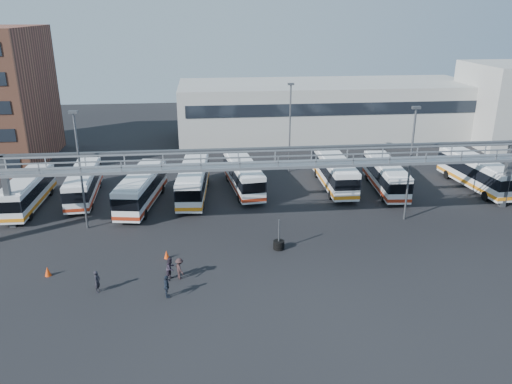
{
  "coord_description": "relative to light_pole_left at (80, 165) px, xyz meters",
  "views": [
    {
      "loc": [
        -5.64,
        -32.76,
        17.75
      ],
      "look_at": [
        -1.55,
        6.0,
        3.49
      ],
      "focal_mm": 35.0,
      "sensor_mm": 36.0,
      "label": 1
    }
  ],
  "objects": [
    {
      "name": "light_pole_left",
      "position": [
        0.0,
        0.0,
        0.0
      ],
      "size": [
        0.7,
        0.35,
        10.21
      ],
      "color": "#4C4F54",
      "rests_on": "ground"
    },
    {
      "name": "bus_4",
      "position": [
        14.19,
        8.18,
        -3.98
      ],
      "size": [
        3.67,
        10.62,
        3.16
      ],
      "rotation": [
        0.0,
        0.0,
        0.12
      ],
      "color": "silver",
      "rests_on": "ground"
    },
    {
      "name": "gantry",
      "position": [
        16.0,
        -2.13,
        -0.22
      ],
      "size": [
        51.4,
        5.15,
        7.1
      ],
      "color": "#919398",
      "rests_on": "ground"
    },
    {
      "name": "cone_left",
      "position": [
        -1.06,
        -8.18,
        -5.38
      ],
      "size": [
        0.45,
        0.45,
        0.7
      ],
      "primitive_type": "cone",
      "rotation": [
        0.0,
        0.0,
        0.02
      ],
      "color": "#EC410D",
      "rests_on": "ground"
    },
    {
      "name": "cone_right",
      "position": [
        7.16,
        -6.37,
        -5.41
      ],
      "size": [
        0.52,
        0.52,
        0.63
      ],
      "primitive_type": "cone",
      "rotation": [
        0.0,
        0.0,
        -0.38
      ],
      "color": "#EC410D",
      "rests_on": "ground"
    },
    {
      "name": "pedestrian_d",
      "position": [
        7.54,
        -11.91,
        -4.93
      ],
      "size": [
        0.55,
        0.99,
        1.59
      ],
      "primitive_type": "imported",
      "rotation": [
        0.0,
        0.0,
        1.75
      ],
      "color": "#1C2432",
      "rests_on": "ground"
    },
    {
      "name": "tire_stack",
      "position": [
        15.86,
        -5.72,
        -5.3
      ],
      "size": [
        0.88,
        0.88,
        2.51
      ],
      "color": "black",
      "rests_on": "ground"
    },
    {
      "name": "pedestrian_b",
      "position": [
        7.66,
        -9.5,
        -4.91
      ],
      "size": [
        0.94,
        1.0,
        1.64
      ],
      "primitive_type": "imported",
      "rotation": [
        0.0,
        0.0,
        1.04
      ],
      "color": "#2A222F",
      "rests_on": "ground"
    },
    {
      "name": "bus_7",
      "position": [
        28.85,
        6.51,
        -4.02
      ],
      "size": [
        3.11,
        10.31,
        3.09
      ],
      "rotation": [
        0.0,
        0.0,
        -0.08
      ],
      "color": "silver",
      "rests_on": "ground"
    },
    {
      "name": "bus_1",
      "position": [
        -1.71,
        7.3,
        -4.04
      ],
      "size": [
        2.94,
        10.17,
        3.05
      ],
      "rotation": [
        0.0,
        0.0,
        0.06
      ],
      "color": "silver",
      "rests_on": "ground"
    },
    {
      "name": "bus_3",
      "position": [
        9.08,
        6.65,
        -3.92
      ],
      "size": [
        3.3,
        10.9,
        3.26
      ],
      "rotation": [
        0.0,
        0.0,
        -0.08
      ],
      "color": "silver",
      "rests_on": "ground"
    },
    {
      "name": "bus_0",
      "position": [
        -6.47,
        5.5,
        -4.03
      ],
      "size": [
        2.45,
        10.14,
        3.07
      ],
      "rotation": [
        0.0,
        0.0,
        -0.01
      ],
      "color": "silver",
      "rests_on": "ground"
    },
    {
      "name": "light_pole_mid",
      "position": [
        28.0,
        -1.0,
        0.0
      ],
      "size": [
        0.7,
        0.35,
        10.21
      ],
      "color": "#4C4F54",
      "rests_on": "ground"
    },
    {
      "name": "ground",
      "position": [
        16.0,
        -8.0,
        -5.73
      ],
      "size": [
        140.0,
        140.0,
        0.0
      ],
      "primitive_type": "plane",
      "color": "black",
      "rests_on": "ground"
    },
    {
      "name": "light_pole_back",
      "position": [
        20.0,
        14.0,
        0.0
      ],
      "size": [
        0.7,
        0.35,
        10.21
      ],
      "color": "#4C4F54",
      "rests_on": "ground"
    },
    {
      "name": "bus_9",
      "position": [
        38.53,
        6.2,
        -3.9
      ],
      "size": [
        3.51,
        11.07,
        3.31
      ],
      "rotation": [
        0.0,
        0.0,
        0.09
      ],
      "color": "silver",
      "rests_on": "ground"
    },
    {
      "name": "pedestrian_c",
      "position": [
        8.29,
        -9.55,
        -4.95
      ],
      "size": [
        0.96,
        1.16,
        1.56
      ],
      "primitive_type": "imported",
      "rotation": [
        0.0,
        0.0,
        2.02
      ],
      "color": "#312121",
      "rests_on": "ground"
    },
    {
      "name": "warehouse",
      "position": [
        28.0,
        30.0,
        -1.73
      ],
      "size": [
        42.0,
        14.0,
        8.0
      ],
      "primitive_type": "cube",
      "color": "#9E9E99",
      "rests_on": "ground"
    },
    {
      "name": "bus_6",
      "position": [
        23.81,
        8.09,
        -3.88
      ],
      "size": [
        2.71,
        11.0,
        3.33
      ],
      "rotation": [
        0.0,
        0.0,
        -0.02
      ],
      "color": "silver",
      "rests_on": "ground"
    },
    {
      "name": "bus_2",
      "position": [
        4.19,
        4.98,
        -3.93
      ],
      "size": [
        4.15,
        10.95,
        3.25
      ],
      "rotation": [
        0.0,
        0.0,
        -0.16
      ],
      "color": "silver",
      "rests_on": "ground"
    },
    {
      "name": "pedestrian_a",
      "position": [
        2.9,
        -10.71,
        -4.96
      ],
      "size": [
        0.47,
        0.62,
        1.54
      ],
      "primitive_type": "imported",
      "rotation": [
        0.0,
        0.0,
        1.37
      ],
      "color": "black",
      "rests_on": "ground"
    }
  ]
}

